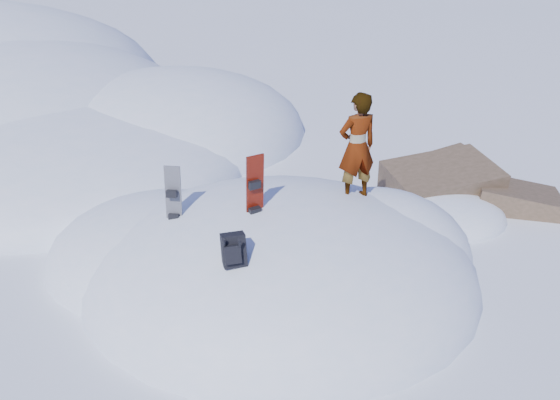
{
  "coord_description": "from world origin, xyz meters",
  "views": [
    {
      "loc": [
        0.26,
        -8.07,
        5.7
      ],
      "look_at": [
        -0.01,
        0.3,
        1.42
      ],
      "focal_mm": 35.0,
      "sensor_mm": 36.0,
      "label": 1
    }
  ],
  "objects_px": {
    "snowboard_dark": "(174,207)",
    "snowboard_red": "(255,200)",
    "backpack": "(234,250)",
    "person": "(357,147)"
  },
  "relations": [
    {
      "from": "snowboard_dark",
      "to": "snowboard_red",
      "type": "bearing_deg",
      "value": -0.13
    },
    {
      "from": "snowboard_red",
      "to": "backpack",
      "type": "relative_size",
      "value": 2.88
    },
    {
      "from": "snowboard_dark",
      "to": "backpack",
      "type": "height_order",
      "value": "snowboard_dark"
    },
    {
      "from": "person",
      "to": "snowboard_red",
      "type": "bearing_deg",
      "value": 6.82
    },
    {
      "from": "snowboard_dark",
      "to": "backpack",
      "type": "bearing_deg",
      "value": -45.24
    },
    {
      "from": "backpack",
      "to": "person",
      "type": "relative_size",
      "value": 0.29
    },
    {
      "from": "snowboard_red",
      "to": "snowboard_dark",
      "type": "xyz_separation_m",
      "value": [
        -1.37,
        0.11,
        -0.21
      ]
    },
    {
      "from": "backpack",
      "to": "person",
      "type": "distance_m",
      "value": 3.04
    },
    {
      "from": "snowboard_red",
      "to": "snowboard_dark",
      "type": "distance_m",
      "value": 1.39
    },
    {
      "from": "snowboard_dark",
      "to": "backpack",
      "type": "distance_m",
      "value": 1.78
    }
  ]
}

